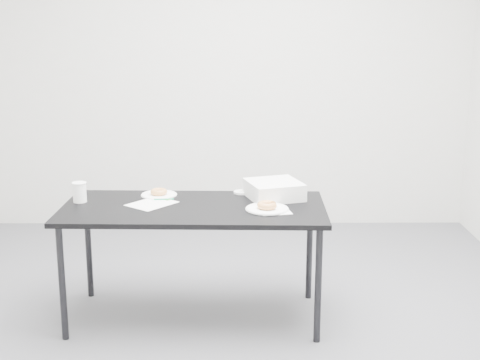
{
  "coord_description": "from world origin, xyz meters",
  "views": [
    {
      "loc": [
        0.06,
        -3.53,
        1.73
      ],
      "look_at": [
        0.08,
        0.02,
        0.87
      ],
      "focal_mm": 50.0,
      "sensor_mm": 36.0,
      "label": 1
    }
  ],
  "objects_px": {
    "plate_far": "(159,195)",
    "scorecard": "(152,204)",
    "table": "(194,215)",
    "coffee_cup": "(80,192)",
    "plate_near": "(267,209)",
    "donut_near": "(267,205)",
    "bakery_box": "(274,190)",
    "donut_far": "(159,192)",
    "pen": "(164,199)"
  },
  "relations": [
    {
      "from": "scorecard",
      "to": "coffee_cup",
      "type": "bearing_deg",
      "value": -146.67
    },
    {
      "from": "table",
      "to": "plate_far",
      "type": "relative_size",
      "value": 7.02
    },
    {
      "from": "scorecard",
      "to": "plate_far",
      "type": "height_order",
      "value": "plate_far"
    },
    {
      "from": "plate_far",
      "to": "bakery_box",
      "type": "relative_size",
      "value": 0.72
    },
    {
      "from": "donut_near",
      "to": "bakery_box",
      "type": "xyz_separation_m",
      "value": [
        0.05,
        0.26,
        0.02
      ]
    },
    {
      "from": "plate_far",
      "to": "bakery_box",
      "type": "height_order",
      "value": "bakery_box"
    },
    {
      "from": "donut_near",
      "to": "scorecard",
      "type": "bearing_deg",
      "value": 168.59
    },
    {
      "from": "table",
      "to": "pen",
      "type": "xyz_separation_m",
      "value": [
        -0.18,
        0.13,
        0.06
      ]
    },
    {
      "from": "bakery_box",
      "to": "coffee_cup",
      "type": "bearing_deg",
      "value": 166.56
    },
    {
      "from": "scorecard",
      "to": "coffee_cup",
      "type": "relative_size",
      "value": 2.17
    },
    {
      "from": "pen",
      "to": "plate_near",
      "type": "distance_m",
      "value": 0.63
    },
    {
      "from": "donut_far",
      "to": "bakery_box",
      "type": "xyz_separation_m",
      "value": [
        0.69,
        -0.06,
        0.03
      ]
    },
    {
      "from": "table",
      "to": "scorecard",
      "type": "bearing_deg",
      "value": 169.71
    },
    {
      "from": "plate_near",
      "to": "donut_far",
      "type": "height_order",
      "value": "donut_far"
    },
    {
      "from": "pen",
      "to": "plate_near",
      "type": "relative_size",
      "value": 0.49
    },
    {
      "from": "table",
      "to": "plate_near",
      "type": "distance_m",
      "value": 0.43
    },
    {
      "from": "table",
      "to": "pen",
      "type": "distance_m",
      "value": 0.23
    },
    {
      "from": "pen",
      "to": "donut_near",
      "type": "xyz_separation_m",
      "value": [
        0.6,
        -0.21,
        0.02
      ]
    },
    {
      "from": "plate_near",
      "to": "coffee_cup",
      "type": "xyz_separation_m",
      "value": [
        -1.08,
        0.18,
        0.05
      ]
    },
    {
      "from": "scorecard",
      "to": "donut_near",
      "type": "relative_size",
      "value": 2.25
    },
    {
      "from": "donut_near",
      "to": "donut_far",
      "type": "bearing_deg",
      "value": 153.33
    },
    {
      "from": "scorecard",
      "to": "donut_near",
      "type": "xyz_separation_m",
      "value": [
        0.66,
        -0.13,
        0.03
      ]
    },
    {
      "from": "plate_far",
      "to": "table",
      "type": "bearing_deg",
      "value": -46.97
    },
    {
      "from": "plate_near",
      "to": "bakery_box",
      "type": "relative_size",
      "value": 0.81
    },
    {
      "from": "donut_near",
      "to": "plate_far",
      "type": "height_order",
      "value": "donut_near"
    },
    {
      "from": "pen",
      "to": "bakery_box",
      "type": "xyz_separation_m",
      "value": [
        0.65,
        0.05,
        0.04
      ]
    },
    {
      "from": "donut_near",
      "to": "plate_far",
      "type": "bearing_deg",
      "value": 153.33
    },
    {
      "from": "table",
      "to": "donut_far",
      "type": "height_order",
      "value": "donut_far"
    },
    {
      "from": "scorecard",
      "to": "pen",
      "type": "distance_m",
      "value": 0.1
    },
    {
      "from": "plate_near",
      "to": "plate_far",
      "type": "xyz_separation_m",
      "value": [
        -0.64,
        0.32,
        -0.0
      ]
    },
    {
      "from": "coffee_cup",
      "to": "plate_near",
      "type": "bearing_deg",
      "value": -9.26
    },
    {
      "from": "plate_near",
      "to": "scorecard",
      "type": "bearing_deg",
      "value": 168.59
    },
    {
      "from": "donut_near",
      "to": "donut_far",
      "type": "relative_size",
      "value": 1.12
    },
    {
      "from": "donut_near",
      "to": "bakery_box",
      "type": "relative_size",
      "value": 0.38
    },
    {
      "from": "coffee_cup",
      "to": "bakery_box",
      "type": "height_order",
      "value": "coffee_cup"
    },
    {
      "from": "donut_far",
      "to": "bakery_box",
      "type": "relative_size",
      "value": 0.34
    },
    {
      "from": "plate_far",
      "to": "scorecard",
      "type": "bearing_deg",
      "value": -96.13
    },
    {
      "from": "coffee_cup",
      "to": "scorecard",
      "type": "bearing_deg",
      "value": -5.85
    },
    {
      "from": "table",
      "to": "coffee_cup",
      "type": "bearing_deg",
      "value": 173.51
    },
    {
      "from": "table",
      "to": "donut_far",
      "type": "bearing_deg",
      "value": 134.6
    },
    {
      "from": "plate_near",
      "to": "coffee_cup",
      "type": "relative_size",
      "value": 2.05
    },
    {
      "from": "plate_near",
      "to": "donut_far",
      "type": "xyz_separation_m",
      "value": [
        -0.64,
        0.32,
        0.02
      ]
    },
    {
      "from": "pen",
      "to": "bakery_box",
      "type": "bearing_deg",
      "value": 0.54
    },
    {
      "from": "scorecard",
      "to": "plate_far",
      "type": "xyz_separation_m",
      "value": [
        0.02,
        0.19,
        0.0
      ]
    },
    {
      "from": "plate_near",
      "to": "bakery_box",
      "type": "distance_m",
      "value": 0.27
    },
    {
      "from": "table",
      "to": "coffee_cup",
      "type": "xyz_separation_m",
      "value": [
        -0.67,
        0.09,
        0.11
      ]
    },
    {
      "from": "table",
      "to": "scorecard",
      "type": "height_order",
      "value": "scorecard"
    },
    {
      "from": "plate_near",
      "to": "bakery_box",
      "type": "bearing_deg",
      "value": 78.54
    },
    {
      "from": "table",
      "to": "plate_near",
      "type": "bearing_deg",
      "value": -9.58
    },
    {
      "from": "plate_far",
      "to": "donut_far",
      "type": "bearing_deg",
      "value": 0.0
    }
  ]
}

